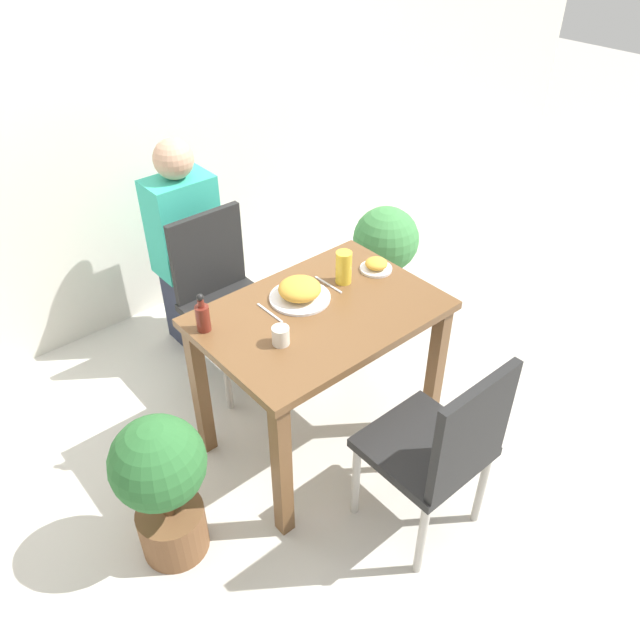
% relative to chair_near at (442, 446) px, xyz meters
% --- Properties ---
extents(ground_plane, '(16.00, 16.00, 0.00)m').
position_rel_chair_near_xyz_m(ground_plane, '(-0.01, 0.68, -0.50)').
color(ground_plane, beige).
extents(wall_back, '(8.00, 0.05, 2.60)m').
position_rel_chair_near_xyz_m(wall_back, '(-0.01, 2.18, 0.80)').
color(wall_back, silver).
rests_on(wall_back, ground_plane).
extents(dining_table, '(0.99, 0.69, 0.75)m').
position_rel_chair_near_xyz_m(dining_table, '(-0.01, 0.68, 0.12)').
color(dining_table, brown).
rests_on(dining_table, ground_plane).
extents(chair_near, '(0.42, 0.42, 0.89)m').
position_rel_chair_near_xyz_m(chair_near, '(0.00, 0.00, 0.00)').
color(chair_near, black).
rests_on(chair_near, ground_plane).
extents(chair_far, '(0.42, 0.42, 0.89)m').
position_rel_chair_near_xyz_m(chair_far, '(-0.05, 1.38, 0.00)').
color(chair_far, black).
rests_on(chair_far, ground_plane).
extents(food_plate, '(0.26, 0.26, 0.09)m').
position_rel_chair_near_xyz_m(food_plate, '(-0.02, 0.80, 0.29)').
color(food_plate, white).
rests_on(food_plate, dining_table).
extents(side_plate, '(0.15, 0.15, 0.06)m').
position_rel_chair_near_xyz_m(side_plate, '(0.38, 0.75, 0.28)').
color(side_plate, white).
rests_on(side_plate, dining_table).
extents(drink_cup, '(0.07, 0.07, 0.07)m').
position_rel_chair_near_xyz_m(drink_cup, '(-0.27, 0.62, 0.29)').
color(drink_cup, silver).
rests_on(drink_cup, dining_table).
extents(juice_glass, '(0.07, 0.07, 0.15)m').
position_rel_chair_near_xyz_m(juice_glass, '(0.20, 0.78, 0.33)').
color(juice_glass, gold).
rests_on(juice_glass, dining_table).
extents(sauce_bottle, '(0.06, 0.06, 0.17)m').
position_rel_chair_near_xyz_m(sauce_bottle, '(-0.44, 0.88, 0.32)').
color(sauce_bottle, maroon).
rests_on(sauce_bottle, dining_table).
extents(fork_utensil, '(0.01, 0.17, 0.00)m').
position_rel_chair_near_xyz_m(fork_utensil, '(-0.18, 0.80, 0.26)').
color(fork_utensil, silver).
rests_on(fork_utensil, dining_table).
extents(spoon_utensil, '(0.01, 0.17, 0.00)m').
position_rel_chair_near_xyz_m(spoon_utensil, '(0.14, 0.80, 0.26)').
color(spoon_utensil, silver).
rests_on(spoon_utensil, dining_table).
extents(potted_plant_left, '(0.35, 0.35, 0.68)m').
position_rel_chair_near_xyz_m(potted_plant_left, '(-0.84, 0.61, -0.10)').
color(potted_plant_left, brown).
rests_on(potted_plant_left, ground_plane).
extents(potted_plant_right, '(0.36, 0.36, 0.76)m').
position_rel_chair_near_xyz_m(potted_plant_right, '(0.84, 1.12, -0.03)').
color(potted_plant_right, brown).
rests_on(potted_plant_right, ground_plane).
extents(person_figure, '(0.34, 0.22, 1.17)m').
position_rel_chair_near_xyz_m(person_figure, '(-0.03, 1.76, 0.08)').
color(person_figure, '#2D3347').
rests_on(person_figure, ground_plane).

